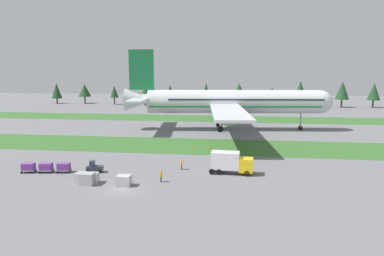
# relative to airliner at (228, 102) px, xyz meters

# --- Properties ---
(ground_plane) EXTENTS (400.00, 400.00, 0.00)m
(ground_plane) POSITION_rel_airliner_xyz_m (-13.15, -53.68, -7.98)
(ground_plane) COLOR slate
(grass_strip_near) EXTENTS (320.00, 17.16, 0.01)m
(grass_strip_near) POSITION_rel_airliner_xyz_m (-13.15, -22.99, -7.98)
(grass_strip_near) COLOR #336028
(grass_strip_near) RESTS_ON ground
(grass_strip_far) EXTENTS (320.00, 17.16, 0.01)m
(grass_strip_far) POSITION_rel_airliner_xyz_m (-13.15, 23.32, -7.98)
(grass_strip_far) COLOR #336028
(grass_strip_far) RESTS_ON ground
(airliner) EXTENTS (57.60, 71.24, 22.26)m
(airliner) POSITION_rel_airliner_xyz_m (0.00, 0.00, 0.00)
(airliner) COLOR silver
(airliner) RESTS_ON ground
(baggage_tug) EXTENTS (2.76, 1.65, 1.97)m
(baggage_tug) POSITION_rel_airliner_xyz_m (-20.49, -45.95, -7.17)
(baggage_tug) COLOR #2D333D
(baggage_tug) RESTS_ON ground
(cargo_dolly_lead) EXTENTS (2.39, 1.79, 1.55)m
(cargo_dolly_lead) POSITION_rel_airliner_xyz_m (-25.47, -46.65, -7.06)
(cargo_dolly_lead) COLOR #A3A3A8
(cargo_dolly_lead) RESTS_ON ground
(cargo_dolly_second) EXTENTS (2.39, 1.79, 1.55)m
(cargo_dolly_second) POSITION_rel_airliner_xyz_m (-28.34, -47.05, -7.06)
(cargo_dolly_second) COLOR #A3A3A8
(cargo_dolly_second) RESTS_ON ground
(cargo_dolly_third) EXTENTS (2.39, 1.79, 1.55)m
(cargo_dolly_third) POSITION_rel_airliner_xyz_m (-31.21, -47.45, -7.06)
(cargo_dolly_third) COLOR #A3A3A8
(cargo_dolly_third) RESTS_ON ground
(catering_truck) EXTENTS (7.09, 2.74, 3.58)m
(catering_truck) POSITION_rel_airliner_xyz_m (1.82, -43.85, -6.03)
(catering_truck) COLOR yellow
(catering_truck) RESTS_ON ground
(ground_crew_marshaller) EXTENTS (0.36, 0.56, 1.74)m
(ground_crew_marshaller) POSITION_rel_airliner_xyz_m (-6.51, -42.44, -7.04)
(ground_crew_marshaller) COLOR black
(ground_crew_marshaller) RESTS_ON ground
(ground_crew_loader) EXTENTS (0.36, 0.54, 1.74)m
(ground_crew_loader) POSITION_rel_airliner_xyz_m (-8.50, -49.65, -7.04)
(ground_crew_loader) COLOR black
(ground_crew_loader) RESTS_ON ground
(uld_container_0) EXTENTS (2.01, 1.61, 1.74)m
(uld_container_0) POSITION_rel_airliner_xyz_m (-18.95, -52.33, -7.11)
(uld_container_0) COLOR #A3A3A8
(uld_container_0) RESTS_ON ground
(uld_container_1) EXTENTS (2.19, 1.84, 1.54)m
(uld_container_1) POSITION_rel_airliner_xyz_m (-20.09, -51.52, -7.21)
(uld_container_1) COLOR #A3A3A8
(uld_container_1) RESTS_ON ground
(uld_container_2) EXTENTS (2.12, 1.75, 1.54)m
(uld_container_2) POSITION_rel_airliner_xyz_m (-18.70, -51.45, -7.21)
(uld_container_2) COLOR #A3A3A8
(uld_container_2) RESTS_ON ground
(uld_container_3) EXTENTS (2.05, 1.67, 1.57)m
(uld_container_3) POSITION_rel_airliner_xyz_m (-13.46, -52.09, -7.20)
(uld_container_3) COLOR #A3A3A8
(uld_container_3) RESTS_ON ground
(taxiway_marker_0) EXTENTS (0.44, 0.44, 0.52)m
(taxiway_marker_0) POSITION_rel_airliner_xyz_m (-0.45, -29.36, -7.72)
(taxiway_marker_0) COLOR orange
(taxiway_marker_0) RESTS_ON ground
(taxiway_marker_1) EXTENTS (0.44, 0.44, 0.64)m
(taxiway_marker_1) POSITION_rel_airliner_xyz_m (-6.61, -25.96, -7.66)
(taxiway_marker_1) COLOR orange
(taxiway_marker_1) RESTS_ON ground
(taxiway_marker_2) EXTENTS (0.44, 0.44, 0.56)m
(taxiway_marker_2) POSITION_rel_airliner_xyz_m (-3.36, -25.50, -7.70)
(taxiway_marker_2) COLOR orange
(taxiway_marker_2) RESTS_ON ground
(distant_tree_line) EXTENTS (156.19, 11.65, 11.78)m
(distant_tree_line) POSITION_rel_airliner_xyz_m (-6.63, 70.44, -1.10)
(distant_tree_line) COLOR #4C3823
(distant_tree_line) RESTS_ON ground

